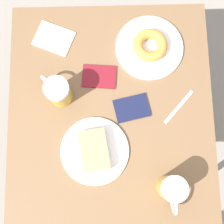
{
  "coord_description": "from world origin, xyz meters",
  "views": [
    {
      "loc": [
        0.0,
        0.2,
        1.9
      ],
      "look_at": [
        0.0,
        0.0,
        0.79
      ],
      "focal_mm": 50.0,
      "sensor_mm": 36.0,
      "label": 1
    }
  ],
  "objects_px": {
    "beer_mug_left": "(59,92)",
    "napkin_folded": "(55,38)",
    "passport_near_edge": "(100,77)",
    "passport_far_edge": "(133,108)",
    "plate_with_cake": "(96,151)",
    "plate_with_donut": "(151,46)",
    "beer_mug_center": "(173,189)",
    "fork": "(180,107)"
  },
  "relations": [
    {
      "from": "beer_mug_center",
      "to": "fork",
      "type": "relative_size",
      "value": 1.03
    },
    {
      "from": "plate_with_donut",
      "to": "beer_mug_center",
      "type": "xyz_separation_m",
      "value": [
        -0.05,
        0.52,
        0.05
      ]
    },
    {
      "from": "beer_mug_center",
      "to": "passport_near_edge",
      "type": "bearing_deg",
      "value": -59.99
    },
    {
      "from": "plate_with_cake",
      "to": "passport_far_edge",
      "type": "xyz_separation_m",
      "value": [
        -0.14,
        -0.15,
        -0.01
      ]
    },
    {
      "from": "napkin_folded",
      "to": "passport_near_edge",
      "type": "xyz_separation_m",
      "value": [
        -0.17,
        0.16,
        0.0
      ]
    },
    {
      "from": "plate_with_donut",
      "to": "passport_far_edge",
      "type": "bearing_deg",
      "value": 72.25
    },
    {
      "from": "beer_mug_center",
      "to": "napkin_folded",
      "type": "xyz_separation_m",
      "value": [
        0.41,
        -0.57,
        -0.06
      ]
    },
    {
      "from": "napkin_folded",
      "to": "beer_mug_center",
      "type": "bearing_deg",
      "value": 125.81
    },
    {
      "from": "beer_mug_left",
      "to": "fork",
      "type": "relative_size",
      "value": 1.0
    },
    {
      "from": "passport_near_edge",
      "to": "beer_mug_center",
      "type": "bearing_deg",
      "value": 120.01
    },
    {
      "from": "napkin_folded",
      "to": "passport_near_edge",
      "type": "distance_m",
      "value": 0.23
    },
    {
      "from": "plate_with_donut",
      "to": "beer_mug_left",
      "type": "xyz_separation_m",
      "value": [
        0.34,
        0.18,
        0.05
      ]
    },
    {
      "from": "beer_mug_left",
      "to": "plate_with_donut",
      "type": "bearing_deg",
      "value": -151.83
    },
    {
      "from": "passport_far_edge",
      "to": "fork",
      "type": "bearing_deg",
      "value": -179.53
    },
    {
      "from": "beer_mug_left",
      "to": "napkin_folded",
      "type": "height_order",
      "value": "beer_mug_left"
    },
    {
      "from": "plate_with_donut",
      "to": "fork",
      "type": "relative_size",
      "value": 2.04
    },
    {
      "from": "passport_far_edge",
      "to": "plate_with_cake",
      "type": "bearing_deg",
      "value": 48.14
    },
    {
      "from": "beer_mug_left",
      "to": "passport_near_edge",
      "type": "height_order",
      "value": "beer_mug_left"
    },
    {
      "from": "plate_with_cake",
      "to": "passport_far_edge",
      "type": "height_order",
      "value": "plate_with_cake"
    },
    {
      "from": "plate_with_cake",
      "to": "napkin_folded",
      "type": "xyz_separation_m",
      "value": [
        0.15,
        -0.43,
        -0.01
      ]
    },
    {
      "from": "fork",
      "to": "plate_with_cake",
      "type": "bearing_deg",
      "value": 26.51
    },
    {
      "from": "plate_with_donut",
      "to": "passport_far_edge",
      "type": "xyz_separation_m",
      "value": [
        0.07,
        0.23,
        -0.01
      ]
    },
    {
      "from": "beer_mug_center",
      "to": "plate_with_donut",
      "type": "bearing_deg",
      "value": -85.08
    },
    {
      "from": "plate_with_donut",
      "to": "passport_near_edge",
      "type": "xyz_separation_m",
      "value": [
        0.19,
        0.11,
        -0.01
      ]
    },
    {
      "from": "beer_mug_left",
      "to": "napkin_folded",
      "type": "relative_size",
      "value": 0.74
    },
    {
      "from": "beer_mug_left",
      "to": "beer_mug_center",
      "type": "relative_size",
      "value": 0.97
    },
    {
      "from": "passport_near_edge",
      "to": "passport_far_edge",
      "type": "xyz_separation_m",
      "value": [
        -0.12,
        0.12,
        0.0
      ]
    },
    {
      "from": "plate_with_donut",
      "to": "fork",
      "type": "bearing_deg",
      "value": 113.16
    },
    {
      "from": "fork",
      "to": "passport_far_edge",
      "type": "bearing_deg",
      "value": 0.47
    },
    {
      "from": "beer_mug_center",
      "to": "beer_mug_left",
      "type": "bearing_deg",
      "value": -41.94
    },
    {
      "from": "plate_with_cake",
      "to": "passport_near_edge",
      "type": "distance_m",
      "value": 0.28
    },
    {
      "from": "passport_near_edge",
      "to": "passport_far_edge",
      "type": "distance_m",
      "value": 0.17
    },
    {
      "from": "plate_with_donut",
      "to": "napkin_folded",
      "type": "distance_m",
      "value": 0.37
    },
    {
      "from": "passport_near_edge",
      "to": "napkin_folded",
      "type": "bearing_deg",
      "value": -42.25
    },
    {
      "from": "beer_mug_left",
      "to": "passport_near_edge",
      "type": "xyz_separation_m",
      "value": [
        -0.14,
        -0.07,
        -0.06
      ]
    },
    {
      "from": "passport_far_edge",
      "to": "napkin_folded",
      "type": "bearing_deg",
      "value": -43.9
    },
    {
      "from": "beer_mug_center",
      "to": "napkin_folded",
      "type": "distance_m",
      "value": 0.71
    },
    {
      "from": "plate_with_cake",
      "to": "plate_with_donut",
      "type": "relative_size",
      "value": 0.95
    },
    {
      "from": "napkin_folded",
      "to": "fork",
      "type": "height_order",
      "value": "same"
    },
    {
      "from": "fork",
      "to": "beer_mug_left",
      "type": "bearing_deg",
      "value": -6.8
    },
    {
      "from": "plate_with_cake",
      "to": "plate_with_donut",
      "type": "distance_m",
      "value": 0.44
    },
    {
      "from": "beer_mug_center",
      "to": "passport_far_edge",
      "type": "height_order",
      "value": "beer_mug_center"
    }
  ]
}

